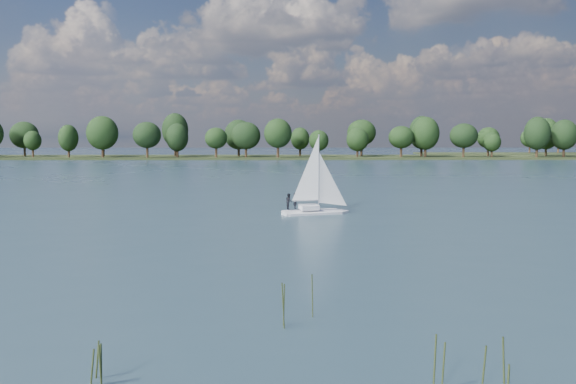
# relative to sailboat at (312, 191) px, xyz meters

# --- Properties ---
(ground) EXTENTS (700.00, 700.00, 0.00)m
(ground) POSITION_rel_sailboat_xyz_m (11.25, 66.51, -2.43)
(ground) COLOR #233342
(ground) RESTS_ON ground
(far_shore) EXTENTS (660.00, 40.00, 1.50)m
(far_shore) POSITION_rel_sailboat_xyz_m (11.25, 178.51, -2.43)
(far_shore) COLOR black
(far_shore) RESTS_ON ground
(sailboat) EXTENTS (6.85, 3.86, 8.70)m
(sailboat) POSITION_rel_sailboat_xyz_m (0.00, 0.00, 0.00)
(sailboat) COLOR silver
(sailboat) RESTS_ON ground
(treeline) EXTENTS (562.35, 74.12, 18.49)m
(treeline) POSITION_rel_sailboat_xyz_m (8.13, 174.93, 5.74)
(treeline) COLOR black
(treeline) RESTS_ON ground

